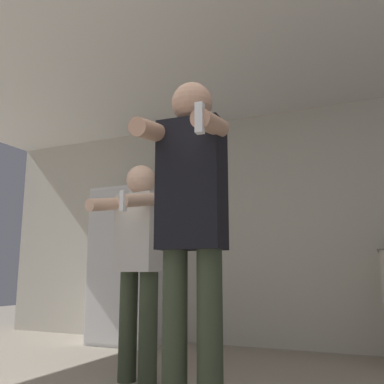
% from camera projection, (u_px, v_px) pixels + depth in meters
% --- Properties ---
extents(wall_back, '(7.00, 0.06, 2.55)m').
position_uv_depth(wall_back, '(259.00, 227.00, 4.73)').
color(wall_back, beige).
rests_on(wall_back, ground_plane).
extents(ceiling_slab, '(7.00, 3.89, 0.05)m').
position_uv_depth(ceiling_slab, '(196.00, 45.00, 3.43)').
color(ceiling_slab, silver).
rests_on(ceiling_slab, wall_back).
extents(refrigerator, '(0.77, 0.70, 1.73)m').
position_uv_depth(refrigerator, '(132.00, 265.00, 4.90)').
color(refrigerator, white).
rests_on(refrigerator, ground_plane).
extents(person_woman_foreground, '(0.43, 0.45, 1.77)m').
position_uv_depth(person_woman_foreground, '(191.00, 219.00, 2.14)').
color(person_woman_foreground, '#38422D').
rests_on(person_woman_foreground, ground_plane).
extents(person_man_side, '(0.49, 0.54, 1.59)m').
position_uv_depth(person_man_side, '(138.00, 252.00, 3.19)').
color(person_man_side, '#38422D').
rests_on(person_man_side, ground_plane).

